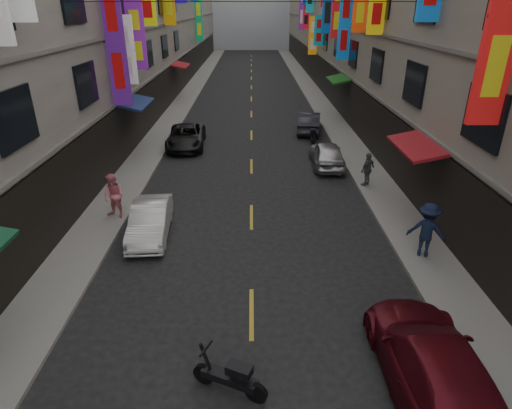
{
  "coord_description": "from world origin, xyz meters",
  "views": [
    {
      "loc": [
        0.03,
        2.45,
        7.85
      ],
      "look_at": [
        0.11,
        10.7,
        3.98
      ],
      "focal_mm": 30.0,
      "sensor_mm": 36.0,
      "label": 1
    }
  ],
  "objects_px": {
    "scooter_far_right": "(313,137)",
    "car_right_far": "(309,122)",
    "car_right_mid": "(327,154)",
    "pedestrian_rnear": "(427,230)",
    "car_left_far": "(186,137)",
    "car_left_mid": "(150,220)",
    "car_right_near": "(434,367)",
    "scooter_crossing": "(231,377)",
    "pedestrian_rfar": "(368,169)",
    "pedestrian_lfar": "(114,196)"
  },
  "relations": [
    {
      "from": "car_left_mid",
      "to": "car_right_far",
      "type": "relative_size",
      "value": 0.92
    },
    {
      "from": "car_right_far",
      "to": "pedestrian_rnear",
      "type": "distance_m",
      "value": 16.06
    },
    {
      "from": "car_left_mid",
      "to": "pedestrian_rfar",
      "type": "distance_m",
      "value": 10.2
    },
    {
      "from": "car_right_mid",
      "to": "car_right_far",
      "type": "relative_size",
      "value": 0.96
    },
    {
      "from": "pedestrian_lfar",
      "to": "car_left_far",
      "type": "bearing_deg",
      "value": 103.92
    },
    {
      "from": "scooter_crossing",
      "to": "pedestrian_lfar",
      "type": "bearing_deg",
      "value": 54.23
    },
    {
      "from": "scooter_far_right",
      "to": "car_right_far",
      "type": "xyz_separation_m",
      "value": [
        0.1,
        2.8,
        0.23
      ]
    },
    {
      "from": "car_left_far",
      "to": "pedestrian_rfar",
      "type": "relative_size",
      "value": 2.9
    },
    {
      "from": "scooter_far_right",
      "to": "pedestrian_rfar",
      "type": "height_order",
      "value": "pedestrian_rfar"
    },
    {
      "from": "car_left_mid",
      "to": "pedestrian_rnear",
      "type": "distance_m",
      "value": 9.71
    },
    {
      "from": "scooter_far_right",
      "to": "pedestrian_rfar",
      "type": "relative_size",
      "value": 1.13
    },
    {
      "from": "car_left_far",
      "to": "scooter_far_right",
      "type": "bearing_deg",
      "value": 1.24
    },
    {
      "from": "car_right_mid",
      "to": "pedestrian_rnear",
      "type": "xyz_separation_m",
      "value": [
        1.82,
        -9.16,
        0.41
      ]
    },
    {
      "from": "car_left_far",
      "to": "car_right_far",
      "type": "distance_m",
      "value": 8.49
    },
    {
      "from": "scooter_far_right",
      "to": "car_right_near",
      "type": "height_order",
      "value": "car_right_near"
    },
    {
      "from": "car_right_far",
      "to": "pedestrian_rnear",
      "type": "height_order",
      "value": "pedestrian_rnear"
    },
    {
      "from": "car_right_far",
      "to": "scooter_crossing",
      "type": "bearing_deg",
      "value": 87.52
    },
    {
      "from": "scooter_far_right",
      "to": "car_right_far",
      "type": "height_order",
      "value": "car_right_far"
    },
    {
      "from": "car_left_far",
      "to": "pedestrian_rnear",
      "type": "relative_size",
      "value": 2.42
    },
    {
      "from": "scooter_far_right",
      "to": "car_right_far",
      "type": "relative_size",
      "value": 0.44
    },
    {
      "from": "scooter_crossing",
      "to": "pedestrian_rnear",
      "type": "relative_size",
      "value": 0.89
    },
    {
      "from": "scooter_crossing",
      "to": "pedestrian_rfar",
      "type": "distance_m",
      "value": 13.09
    },
    {
      "from": "pedestrian_rnear",
      "to": "pedestrian_rfar",
      "type": "bearing_deg",
      "value": -61.23
    },
    {
      "from": "car_right_mid",
      "to": "scooter_crossing",
      "type": "bearing_deg",
      "value": 74.09
    },
    {
      "from": "pedestrian_rnear",
      "to": "scooter_crossing",
      "type": "bearing_deg",
      "value": 66.2
    },
    {
      "from": "car_right_mid",
      "to": "car_right_far",
      "type": "distance_m",
      "value": 6.78
    },
    {
      "from": "car_left_far",
      "to": "pedestrian_lfar",
      "type": "xyz_separation_m",
      "value": [
        -1.48,
        -9.62,
        0.38
      ]
    },
    {
      "from": "scooter_far_right",
      "to": "car_right_far",
      "type": "distance_m",
      "value": 2.81
    },
    {
      "from": "pedestrian_rfar",
      "to": "car_right_mid",
      "type": "bearing_deg",
      "value": -106.17
    },
    {
      "from": "car_right_near",
      "to": "pedestrian_rfar",
      "type": "height_order",
      "value": "pedestrian_rfar"
    },
    {
      "from": "car_right_far",
      "to": "pedestrian_lfar",
      "type": "xyz_separation_m",
      "value": [
        -9.29,
        -12.94,
        0.35
      ]
    },
    {
      "from": "car_right_near",
      "to": "pedestrian_lfar",
      "type": "xyz_separation_m",
      "value": [
        -9.36,
        8.55,
        0.28
      ]
    },
    {
      "from": "car_left_far",
      "to": "pedestrian_lfar",
      "type": "height_order",
      "value": "pedestrian_lfar"
    },
    {
      "from": "scooter_crossing",
      "to": "pedestrian_rfar",
      "type": "xyz_separation_m",
      "value": [
        5.86,
        11.7,
        0.47
      ]
    },
    {
      "from": "car_right_far",
      "to": "pedestrian_rfar",
      "type": "relative_size",
      "value": 2.56
    },
    {
      "from": "car_right_near",
      "to": "pedestrian_lfar",
      "type": "height_order",
      "value": "pedestrian_lfar"
    },
    {
      "from": "pedestrian_lfar",
      "to": "pedestrian_rnear",
      "type": "distance_m",
      "value": 11.61
    },
    {
      "from": "car_left_mid",
      "to": "car_right_mid",
      "type": "height_order",
      "value": "car_right_mid"
    },
    {
      "from": "scooter_far_right",
      "to": "car_right_mid",
      "type": "relative_size",
      "value": 0.46
    },
    {
      "from": "scooter_crossing",
      "to": "car_left_mid",
      "type": "distance_m",
      "value": 7.9
    },
    {
      "from": "car_left_mid",
      "to": "scooter_far_right",
      "type": "bearing_deg",
      "value": 52.48
    },
    {
      "from": "scooter_crossing",
      "to": "pedestrian_rnear",
      "type": "height_order",
      "value": "pedestrian_rnear"
    },
    {
      "from": "car_left_mid",
      "to": "car_right_near",
      "type": "relative_size",
      "value": 0.73
    },
    {
      "from": "pedestrian_rfar",
      "to": "scooter_crossing",
      "type": "bearing_deg",
      "value": 22.08
    },
    {
      "from": "car_left_mid",
      "to": "car_left_far",
      "type": "bearing_deg",
      "value": 86.74
    },
    {
      "from": "car_left_mid",
      "to": "pedestrian_lfar",
      "type": "xyz_separation_m",
      "value": [
        -1.66,
        1.33,
        0.4
      ]
    },
    {
      "from": "car_left_mid",
      "to": "car_left_far",
      "type": "relative_size",
      "value": 0.81
    },
    {
      "from": "scooter_crossing",
      "to": "scooter_far_right",
      "type": "bearing_deg",
      "value": 11.27
    },
    {
      "from": "car_left_far",
      "to": "car_right_mid",
      "type": "distance_m",
      "value": 8.64
    },
    {
      "from": "scooter_crossing",
      "to": "car_right_near",
      "type": "bearing_deg",
      "value": -66.31
    }
  ]
}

